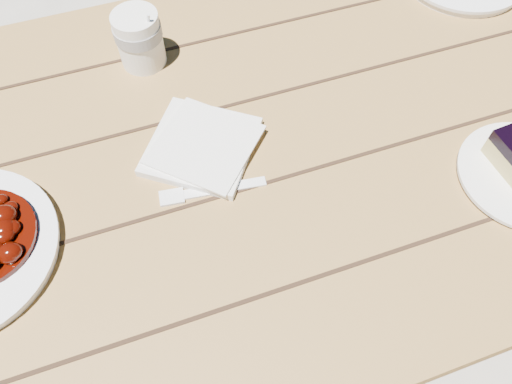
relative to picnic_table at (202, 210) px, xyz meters
name	(u,v)px	position (x,y,z in m)	size (l,w,h in m)	color
ground	(222,315)	(0.00, 0.00, -0.59)	(60.00, 60.00, 0.00)	#A7A297
picnic_table	(202,210)	(0.00, 0.00, 0.00)	(2.00, 1.55, 0.75)	brown
coffee_cup	(140,39)	(-0.02, 0.23, 0.21)	(0.08, 0.08, 0.09)	white
napkin_stack	(201,146)	(0.02, 0.01, 0.17)	(0.15, 0.15, 0.01)	white
fork_table	(223,188)	(0.03, -0.07, 0.16)	(0.03, 0.16, 0.01)	white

